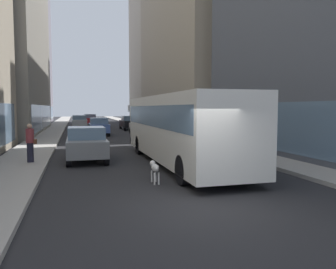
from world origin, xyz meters
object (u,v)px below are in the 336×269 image
Objects in this scene: transit_bus at (179,124)px; dalmatian_dog at (155,168)px; car_red_coupe at (90,120)px; car_silver_sedan at (79,122)px; car_black_suv at (129,123)px; car_grey_wagon at (86,143)px; pedestrian_with_handbag at (30,143)px; car_white_van at (143,126)px; car_blue_hatchback at (99,126)px.

transit_bus is 11.98× the size of dalmatian_dog.
car_red_coupe is 7.50m from car_silver_sedan.
car_grey_wagon is at bearing -104.07° from car_black_suv.
dalmatian_dog is at bearing -47.24° from pedestrian_with_handbag.
car_white_van and car_red_coupe have the same top height.
dalmatian_dog is at bearing -118.52° from transit_bus.
car_black_suv is (4.00, -12.10, 0.00)m from car_red_coupe.
car_white_van is 2.79× the size of pedestrian_with_handbag.
transit_bus is 4.61m from car_grey_wagon.
car_red_coupe is 2.52× the size of pedestrian_with_handbag.
car_red_coupe reaches higher than dalmatian_dog.
car_grey_wagon is (-4.00, 2.08, -0.95)m from transit_bus.
pedestrian_with_handbag is at bearing -109.07° from car_black_suv.
dalmatian_dog is (2.05, -32.79, -0.31)m from car_silver_sedan.
car_red_coupe and car_grey_wagon have the same top height.
transit_bus reaches higher than car_white_van.
dalmatian_dog is (0.45, -20.69, -0.31)m from car_blue_hatchback.
transit_bus is 2.66× the size of car_grey_wagon.
pedestrian_with_handbag is at bearing -118.32° from car_white_van.
car_red_coupe is at bearing 101.09° from car_white_van.
car_red_coupe and car_silver_sedan have the same top height.
car_silver_sedan is 4.78× the size of dalmatian_dog.
car_red_coupe is at bearing 93.76° from transit_bus.
car_grey_wagon is (-5.60, -22.34, -0.00)m from car_black_suv.
car_blue_hatchback is 12.20m from car_silver_sedan.
transit_bus is 16.21m from car_white_van.
pedestrian_with_handbag reaches higher than car_blue_hatchback.
transit_bus reaches higher than dalmatian_dog.
car_black_suv is (0.00, 8.32, -0.00)m from car_white_van.
car_grey_wagon is (-1.60, -34.44, 0.00)m from car_red_coupe.
car_black_suv is at bearing 82.77° from dalmatian_dog.
pedestrian_with_handbag reaches higher than dalmatian_dog.
car_white_van is at bearing -66.84° from car_silver_sedan.
car_blue_hatchback and car_grey_wagon have the same top height.
transit_bus reaches higher than pedestrian_with_handbag.
car_silver_sedan is at bearing 97.54° from car_blue_hatchback.
car_silver_sedan is (-1.60, -7.33, 0.00)m from car_red_coupe.
pedestrian_with_handbag is at bearing -94.94° from car_silver_sedan.
car_grey_wagon is at bearing 109.80° from dalmatian_dog.
pedestrian_with_handbag reaches higher than car_black_suv.
car_white_van and car_black_suv have the same top height.
transit_bus reaches higher than car_blue_hatchback.
car_black_suv is at bearing -40.43° from car_silver_sedan.
car_white_van is at bearing 61.68° from pedestrian_with_handbag.
car_white_van is 4.89× the size of dalmatian_dog.
pedestrian_with_handbag is (-4.02, -15.87, 0.19)m from car_blue_hatchback.
car_white_van is 14.24m from car_silver_sedan.
car_white_van and car_blue_hatchback have the same top height.
car_blue_hatchback is at bearing 91.23° from dalmatian_dog.
car_white_van is at bearing 79.77° from dalmatian_dog.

